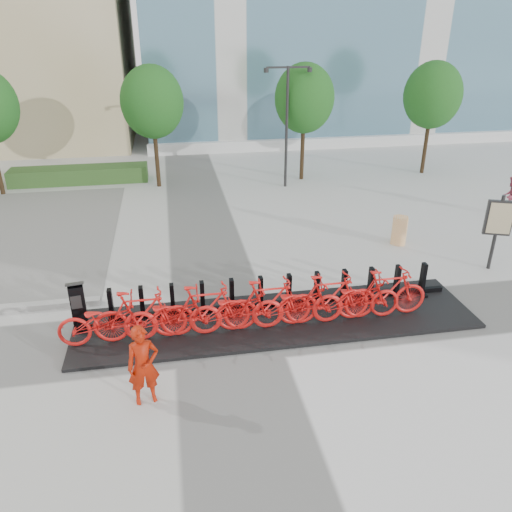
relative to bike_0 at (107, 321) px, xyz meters
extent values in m
plane|color=silver|center=(2.60, 0.05, -0.64)|extent=(120.00, 120.00, 0.00)
cube|color=#1D3F14|center=(-2.40, 13.25, -0.29)|extent=(6.00, 1.20, 0.70)
cylinder|color=#312512|center=(1.10, 12.05, 0.86)|extent=(0.18, 0.18, 3.00)
ellipsoid|color=#1F4E1B|center=(1.10, 12.05, 2.96)|extent=(2.60, 2.60, 2.99)
cylinder|color=#312512|center=(7.60, 12.05, 0.86)|extent=(0.18, 0.18, 3.00)
ellipsoid|color=#1F4E1B|center=(7.60, 12.05, 2.96)|extent=(2.60, 2.60, 2.99)
cylinder|color=#312512|center=(13.60, 12.05, 0.86)|extent=(0.18, 0.18, 3.00)
ellipsoid|color=#1F4E1B|center=(13.60, 12.05, 2.96)|extent=(2.60, 2.60, 2.99)
cylinder|color=black|center=(6.60, 11.05, 1.86)|extent=(0.12, 0.12, 5.00)
cube|color=black|center=(6.15, 11.05, 4.31)|extent=(0.90, 0.08, 0.08)
cube|color=black|center=(7.05, 11.05, 4.31)|extent=(0.90, 0.08, 0.08)
cylinder|color=black|center=(5.70, 11.05, 4.21)|extent=(0.20, 0.20, 0.18)
cylinder|color=black|center=(7.50, 11.05, 4.21)|extent=(0.20, 0.20, 0.18)
cube|color=black|center=(3.90, 0.35, -0.60)|extent=(9.60, 2.40, 0.08)
imported|color=red|center=(0.00, 0.00, 0.00)|extent=(2.12, 0.74, 1.11)
imported|color=red|center=(0.72, 0.00, 0.06)|extent=(2.06, 0.58, 1.24)
imported|color=red|center=(1.44, 0.00, 0.00)|extent=(2.12, 0.74, 1.11)
imported|color=red|center=(2.16, 0.00, 0.06)|extent=(2.06, 0.58, 1.24)
imported|color=red|center=(2.88, 0.00, 0.00)|extent=(2.12, 0.74, 1.11)
imported|color=red|center=(3.60, 0.00, 0.06)|extent=(2.06, 0.58, 1.24)
imported|color=red|center=(4.32, 0.00, 0.00)|extent=(2.12, 0.74, 1.11)
imported|color=red|center=(5.04, 0.00, 0.06)|extent=(2.06, 0.58, 1.24)
imported|color=red|center=(5.76, 0.00, 0.00)|extent=(2.12, 0.74, 1.11)
imported|color=red|center=(6.48, 0.00, 0.06)|extent=(2.06, 0.58, 1.24)
cube|color=black|center=(-0.68, 0.65, 0.02)|extent=(0.36, 0.33, 1.16)
cube|color=black|center=(-0.68, 0.65, 0.64)|extent=(0.44, 0.39, 0.15)
cube|color=black|center=(-0.68, 0.51, 0.25)|extent=(0.23, 0.06, 0.32)
imported|color=#A41A05|center=(0.85, -1.99, 0.18)|extent=(0.66, 0.50, 1.64)
imported|color=#97354A|center=(13.92, 5.96, 0.12)|extent=(0.94, 0.92, 1.52)
cylinder|color=#FF8200|center=(8.79, 4.22, -0.17)|extent=(0.63, 0.63, 0.93)
cylinder|color=black|center=(10.64, 2.04, 0.49)|extent=(0.10, 0.10, 2.25)
cube|color=black|center=(10.64, 2.04, 0.95)|extent=(0.72, 0.36, 1.02)
cube|color=tan|center=(10.64, 1.98, 0.95)|extent=(0.60, 0.24, 0.90)
camera|label=1|loc=(1.60, -9.71, 5.91)|focal=35.00mm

